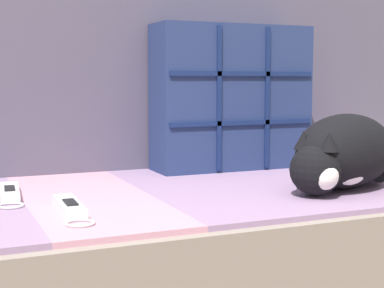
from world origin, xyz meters
name	(u,v)px	position (x,y,z in m)	size (l,w,h in m)	color
couch	(139,277)	(0.00, 0.15, 0.19)	(2.11, 0.79, 0.39)	#3D3838
sofa_backrest	(98,68)	(0.00, 0.48, 0.66)	(2.06, 0.14, 0.53)	#514C60
throw_pillow_quilted	(232,98)	(0.32, 0.33, 0.58)	(0.42, 0.14, 0.38)	navy
sleeping_cat	(342,154)	(0.40, -0.03, 0.47)	(0.35, 0.29, 0.16)	black
game_remote_near	(10,193)	(-0.27, 0.16, 0.40)	(0.06, 0.21, 0.02)	white
game_remote_far	(70,208)	(-0.18, -0.03, 0.40)	(0.05, 0.21, 0.02)	white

